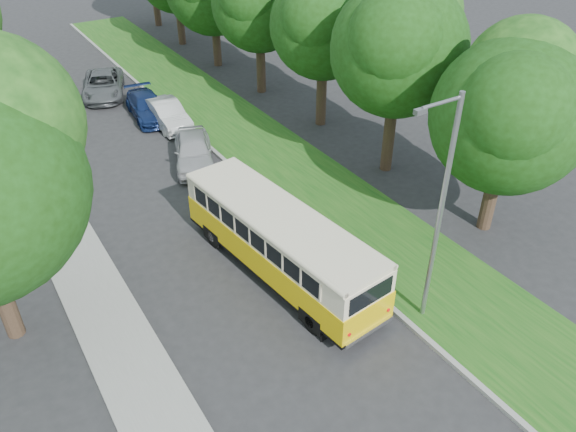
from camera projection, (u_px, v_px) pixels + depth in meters
ground at (276, 319)px, 18.91m from camera, size 120.00×120.00×0.00m
curb at (287, 216)px, 23.97m from camera, size 0.20×70.00×0.15m
grass_verge at (331, 200)px, 25.02m from camera, size 4.50×70.00×0.13m
sidewalk at (90, 285)px, 20.25m from camera, size 2.20×70.00×0.12m
treeline at (148, 10)px, 29.59m from camera, size 24.27×41.91×9.46m
lamppost_near at (439, 209)px, 16.58m from camera, size 1.71×0.16×8.00m
lamppost_far at (6, 84)px, 25.73m from camera, size 1.71×0.16×7.50m
warning_sign at (43, 164)px, 24.34m from camera, size 0.56×0.10×2.50m
vintage_bus at (280, 244)px, 20.17m from camera, size 3.32×9.34×2.71m
car_silver at (193, 151)px, 27.45m from camera, size 3.32×4.85×1.53m
car_white at (167, 114)px, 31.23m from camera, size 1.55×4.30×1.41m
car_blue at (148, 107)px, 32.19m from camera, size 2.34×4.76×1.33m
car_grey at (103, 85)px, 34.93m from camera, size 3.92×5.57×1.41m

